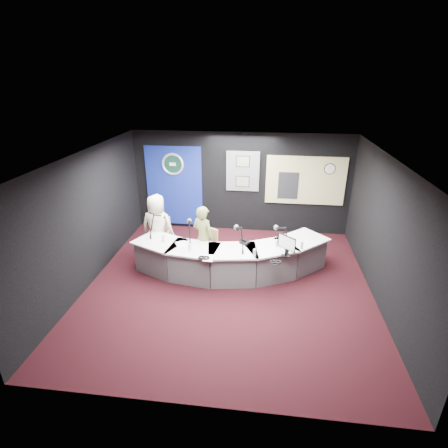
# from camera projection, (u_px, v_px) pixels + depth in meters

# --- Properties ---
(ground) EXTENTS (6.00, 6.00, 0.00)m
(ground) POSITION_uv_depth(u_px,v_px,m) (229.00, 286.00, 7.55)
(ground) COLOR black
(ground) RESTS_ON ground
(ceiling) EXTENTS (6.00, 6.00, 0.02)m
(ceiling) POSITION_uv_depth(u_px,v_px,m) (229.00, 157.00, 6.43)
(ceiling) COLOR silver
(ceiling) RESTS_ON ground
(wall_back) EXTENTS (6.00, 0.02, 2.80)m
(wall_back) POSITION_uv_depth(u_px,v_px,m) (241.00, 183.00, 9.72)
(wall_back) COLOR black
(wall_back) RESTS_ON ground
(wall_front) EXTENTS (6.00, 0.02, 2.80)m
(wall_front) POSITION_uv_depth(u_px,v_px,m) (202.00, 325.00, 4.26)
(wall_front) COLOR black
(wall_front) RESTS_ON ground
(wall_left) EXTENTS (0.02, 6.00, 2.80)m
(wall_left) POSITION_uv_depth(u_px,v_px,m) (87.00, 219.00, 7.33)
(wall_left) COLOR black
(wall_left) RESTS_ON ground
(wall_right) EXTENTS (0.02, 6.00, 2.80)m
(wall_right) POSITION_uv_depth(u_px,v_px,m) (385.00, 234.00, 6.65)
(wall_right) COLOR black
(wall_right) RESTS_ON ground
(broadcast_desk) EXTENTS (4.50, 1.90, 0.75)m
(broadcast_desk) POSITION_uv_depth(u_px,v_px,m) (229.00, 258.00, 7.90)
(broadcast_desk) COLOR silver
(broadcast_desk) RESTS_ON ground
(backdrop_panel) EXTENTS (1.60, 0.05, 2.30)m
(backdrop_panel) POSITION_uv_depth(u_px,v_px,m) (174.00, 186.00, 9.97)
(backdrop_panel) COLOR navy
(backdrop_panel) RESTS_ON wall_back
(agency_seal) EXTENTS (0.63, 0.07, 0.63)m
(agency_seal) POSITION_uv_depth(u_px,v_px,m) (173.00, 164.00, 9.67)
(agency_seal) COLOR silver
(agency_seal) RESTS_ON backdrop_panel
(seal_center) EXTENTS (0.48, 0.01, 0.48)m
(seal_center) POSITION_uv_depth(u_px,v_px,m) (173.00, 164.00, 9.67)
(seal_center) COLOR #0E3323
(seal_center) RESTS_ON backdrop_panel
(pinboard) EXTENTS (0.90, 0.04, 1.10)m
(pinboard) POSITION_uv_depth(u_px,v_px,m) (243.00, 171.00, 9.55)
(pinboard) COLOR slate
(pinboard) RESTS_ON wall_back
(framed_photo_upper) EXTENTS (0.34, 0.02, 0.27)m
(framed_photo_upper) POSITION_uv_depth(u_px,v_px,m) (243.00, 162.00, 9.41)
(framed_photo_upper) COLOR #7D755B
(framed_photo_upper) RESTS_ON pinboard
(framed_photo_lower) EXTENTS (0.34, 0.02, 0.27)m
(framed_photo_lower) POSITION_uv_depth(u_px,v_px,m) (242.00, 182.00, 9.63)
(framed_photo_lower) COLOR #7D755B
(framed_photo_lower) RESTS_ON pinboard
(booth_window_frame) EXTENTS (2.12, 0.06, 1.32)m
(booth_window_frame) POSITION_uv_depth(u_px,v_px,m) (305.00, 181.00, 9.44)
(booth_window_frame) COLOR #CEC381
(booth_window_frame) RESTS_ON wall_back
(booth_glow) EXTENTS (2.00, 0.02, 1.20)m
(booth_glow) POSITION_uv_depth(u_px,v_px,m) (305.00, 181.00, 9.43)
(booth_glow) COLOR #FEE6A1
(booth_glow) RESTS_ON booth_window_frame
(equipment_rack) EXTENTS (0.55, 0.02, 0.75)m
(equipment_rack) POSITION_uv_depth(u_px,v_px,m) (288.00, 186.00, 9.52)
(equipment_rack) COLOR black
(equipment_rack) RESTS_ON booth_window_frame
(wall_clock) EXTENTS (0.28, 0.01, 0.28)m
(wall_clock) POSITION_uv_depth(u_px,v_px,m) (330.00, 169.00, 9.20)
(wall_clock) COLOR white
(wall_clock) RESTS_ON booth_window_frame
(armchair_left) EXTENTS (0.54, 0.54, 0.92)m
(armchair_left) POSITION_uv_depth(u_px,v_px,m) (159.00, 240.00, 8.57)
(armchair_left) COLOR #A7784C
(armchair_left) RESTS_ON ground
(armchair_right) EXTENTS (0.72, 0.72, 0.93)m
(armchair_right) POSITION_uv_depth(u_px,v_px,m) (204.00, 250.00, 8.07)
(armchair_right) COLOR #A7784C
(armchair_right) RESTS_ON ground
(draped_jacket) EXTENTS (0.50, 0.12, 0.70)m
(draped_jacket) POSITION_uv_depth(u_px,v_px,m) (161.00, 230.00, 8.73)
(draped_jacket) COLOR slate
(draped_jacket) RESTS_ON armchair_left
(person_man) EXTENTS (0.82, 0.55, 1.62)m
(person_man) POSITION_uv_depth(u_px,v_px,m) (157.00, 227.00, 8.43)
(person_man) COLOR beige
(person_man) RESTS_ON ground
(person_woman) EXTENTS (0.67, 0.59, 1.54)m
(person_woman) POSITION_uv_depth(u_px,v_px,m) (203.00, 238.00, 7.95)
(person_woman) COLOR olive
(person_woman) RESTS_ON ground
(computer_monitor) EXTENTS (0.34, 0.30, 0.29)m
(computer_monitor) POSITION_uv_depth(u_px,v_px,m) (287.00, 242.00, 7.08)
(computer_monitor) COLOR black
(computer_monitor) RESTS_ON broadcast_desk
(desk_phone) EXTENTS (0.24, 0.23, 0.05)m
(desk_phone) POSITION_uv_depth(u_px,v_px,m) (245.00, 242.00, 7.73)
(desk_phone) COLOR black
(desk_phone) RESTS_ON broadcast_desk
(headphones_near) EXTENTS (0.24, 0.24, 0.04)m
(headphones_near) POSITION_uv_depth(u_px,v_px,m) (276.00, 262.00, 6.95)
(headphones_near) COLOR black
(headphones_near) RESTS_ON broadcast_desk
(headphones_far) EXTENTS (0.19, 0.19, 0.03)m
(headphones_far) POSITION_uv_depth(u_px,v_px,m) (204.00, 258.00, 7.11)
(headphones_far) COLOR black
(headphones_far) RESTS_ON broadcast_desk
(paper_stack) EXTENTS (0.36, 0.41, 0.00)m
(paper_stack) POSITION_uv_depth(u_px,v_px,m) (182.00, 244.00, 7.70)
(paper_stack) COLOR white
(paper_stack) RESTS_ON broadcast_desk
(notepad) EXTENTS (0.23, 0.31, 0.00)m
(notepad) POSITION_uv_depth(u_px,v_px,m) (209.00, 258.00, 7.13)
(notepad) COLOR white
(notepad) RESTS_ON broadcast_desk
(boom_mic_a) EXTENTS (0.33, 0.70, 0.60)m
(boom_mic_a) POSITION_uv_depth(u_px,v_px,m) (158.00, 222.00, 8.09)
(boom_mic_a) COLOR black
(boom_mic_a) RESTS_ON broadcast_desk
(boom_mic_b) EXTENTS (0.26, 0.72, 0.60)m
(boom_mic_b) POSITION_uv_depth(u_px,v_px,m) (190.00, 228.00, 7.78)
(boom_mic_b) COLOR black
(boom_mic_b) RESTS_ON broadcast_desk
(boom_mic_c) EXTENTS (0.31, 0.71, 0.60)m
(boom_mic_c) POSITION_uv_depth(u_px,v_px,m) (240.00, 235.00, 7.46)
(boom_mic_c) COLOR black
(boom_mic_c) RESTS_ON broadcast_desk
(boom_mic_d) EXTENTS (0.37, 0.69, 0.60)m
(boom_mic_d) POSITION_uv_depth(u_px,v_px,m) (282.00, 235.00, 7.45)
(boom_mic_d) COLOR black
(boom_mic_d) RESTS_ON broadcast_desk
(water_bottles) EXTENTS (3.11, 0.55, 0.18)m
(water_bottles) POSITION_uv_depth(u_px,v_px,m) (230.00, 246.00, 7.45)
(water_bottles) COLOR silver
(water_bottles) RESTS_ON broadcast_desk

